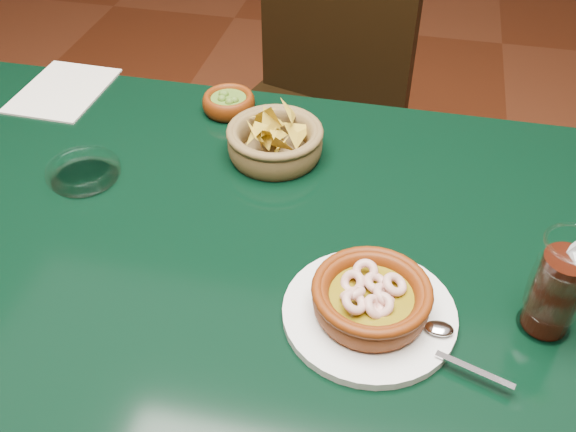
% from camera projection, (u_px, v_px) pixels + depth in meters
% --- Properties ---
extents(dining_table, '(1.20, 0.80, 0.75)m').
position_uv_depth(dining_table, '(206.00, 270.00, 1.04)').
color(dining_table, black).
rests_on(dining_table, ground).
extents(dining_chair, '(0.55, 0.55, 0.95)m').
position_uv_depth(dining_chair, '(311.00, 111.00, 1.63)').
color(dining_chair, black).
rests_on(dining_chair, ground).
extents(shrimp_plate, '(0.29, 0.23, 0.07)m').
position_uv_depth(shrimp_plate, '(371.00, 302.00, 0.82)').
color(shrimp_plate, silver).
rests_on(shrimp_plate, dining_table).
extents(chip_basket, '(0.20, 0.20, 0.11)m').
position_uv_depth(chip_basket, '(275.00, 141.00, 1.08)').
color(chip_basket, brown).
rests_on(chip_basket, dining_table).
extents(guacamole_ramekin, '(0.12, 0.12, 0.04)m').
position_uv_depth(guacamole_ramekin, '(229.00, 103.00, 1.20)').
color(guacamole_ramekin, '#511D05').
rests_on(guacamole_ramekin, dining_table).
extents(cola_drink, '(0.15, 0.15, 0.17)m').
position_uv_depth(cola_drink, '(558.00, 287.00, 0.78)').
color(cola_drink, white).
rests_on(cola_drink, dining_table).
extents(glass_ashtray, '(0.13, 0.13, 0.03)m').
position_uv_depth(glass_ashtray, '(84.00, 172.00, 1.04)').
color(glass_ashtray, white).
rests_on(glass_ashtray, dining_table).
extents(paper_menu, '(0.16, 0.21, 0.00)m').
position_uv_depth(paper_menu, '(63.00, 90.00, 1.26)').
color(paper_menu, beige).
rests_on(paper_menu, dining_table).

